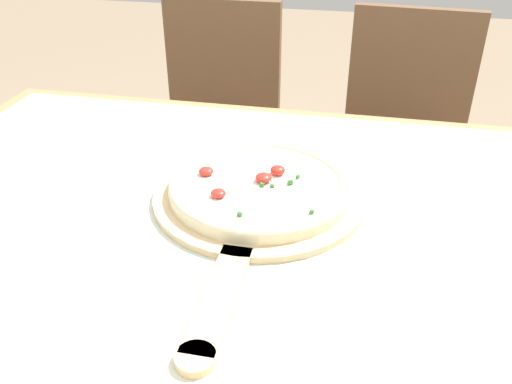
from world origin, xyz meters
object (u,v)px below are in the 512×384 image
(pizza_peel, at_px, (257,202))
(chair_right, at_px, (401,139))
(pizza, at_px, (259,186))
(chair_left, at_px, (218,123))

(pizza_peel, distance_m, chair_right, 0.92)
(pizza, distance_m, chair_left, 0.90)
(pizza_peel, distance_m, chair_left, 0.92)
(chair_left, relative_size, chair_right, 1.00)
(pizza_peel, height_order, chair_left, chair_left)
(pizza_peel, relative_size, chair_right, 0.64)
(pizza, relative_size, chair_right, 0.34)
(pizza_peel, xyz_separation_m, chair_left, (-0.31, 0.83, -0.24))
(pizza, height_order, chair_right, chair_right)
(pizza_peel, bearing_deg, chair_left, 110.08)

